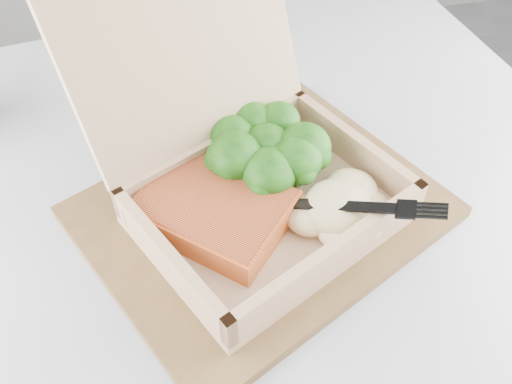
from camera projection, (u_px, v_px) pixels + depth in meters
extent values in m
cube|color=#A7ABB1|center=(240.00, 255.00, 0.55)|extent=(0.95, 0.95, 0.03)
cube|color=brown|center=(261.00, 212.00, 0.55)|extent=(0.40, 0.37, 0.01)
cube|color=tan|center=(269.00, 216.00, 0.54)|extent=(0.28, 0.26, 0.01)
cube|color=#A07A58|center=(170.00, 265.00, 0.48)|extent=(0.09, 0.16, 0.05)
cube|color=#A07A58|center=(352.00, 152.00, 0.57)|extent=(0.09, 0.16, 0.05)
cube|color=#A07A58|center=(331.00, 261.00, 0.48)|extent=(0.21, 0.11, 0.05)
cube|color=#A07A58|center=(216.00, 154.00, 0.57)|extent=(0.21, 0.11, 0.05)
cube|color=tan|center=(187.00, 53.00, 0.51)|extent=(0.23, 0.16, 0.17)
cube|color=#D46129|center=(214.00, 210.00, 0.52)|extent=(0.16, 0.16, 0.03)
ellipsoid|color=#C9B982|center=(337.00, 207.00, 0.51)|extent=(0.10, 0.09, 0.03)
cube|color=black|center=(279.00, 194.00, 0.51)|extent=(0.10, 0.06, 0.03)
cube|color=black|center=(363.00, 211.00, 0.49)|extent=(0.05, 0.04, 0.01)
cube|color=white|center=(240.00, 102.00, 0.67)|extent=(0.11, 0.15, 0.00)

